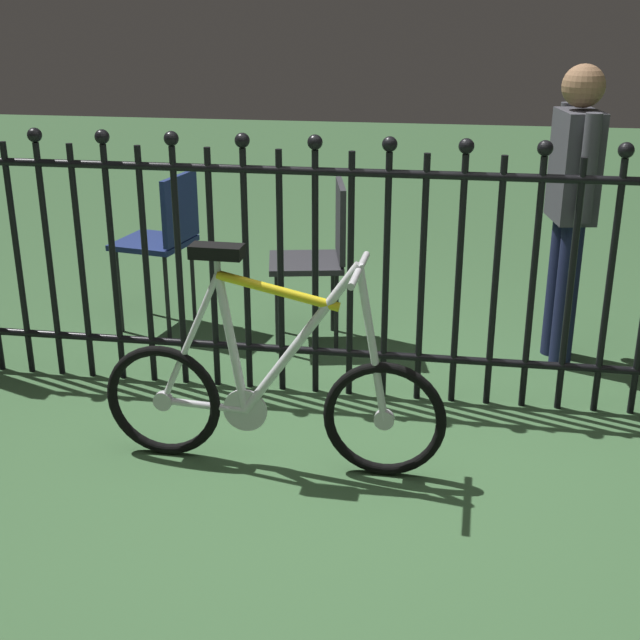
{
  "coord_description": "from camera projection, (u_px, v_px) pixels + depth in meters",
  "views": [
    {
      "loc": [
        0.35,
        -2.98,
        1.77
      ],
      "look_at": [
        -0.16,
        0.21,
        0.55
      ],
      "focal_mm": 47.99,
      "sensor_mm": 36.0,
      "label": 1
    }
  ],
  "objects": [
    {
      "name": "person_visitor",
      "position": [
        572.0,
        194.0,
        4.15
      ],
      "size": [
        0.23,
        0.47,
        1.48
      ],
      "color": "#191E3F",
      "rests_on": "ground"
    },
    {
      "name": "ground_plane",
      "position": [
        351.0,
        468.0,
        3.43
      ],
      "size": [
        20.0,
        20.0,
        0.0
      ],
      "primitive_type": "plane",
      "color": "#3B623A"
    },
    {
      "name": "chair_navy",
      "position": [
        165.0,
        234.0,
        4.69
      ],
      "size": [
        0.44,
        0.44,
        0.88
      ],
      "color": "black",
      "rests_on": "ground"
    },
    {
      "name": "bicycle",
      "position": [
        270.0,
        392.0,
        3.36
      ],
      "size": [
        1.38,
        0.4,
        0.91
      ],
      "color": "black",
      "rests_on": "ground"
    },
    {
      "name": "chair_charcoal",
      "position": [
        321.0,
        249.0,
        4.51
      ],
      "size": [
        0.46,
        0.46,
        0.87
      ],
      "color": "black",
      "rests_on": "ground"
    },
    {
      "name": "iron_fence",
      "position": [
        360.0,
        264.0,
        3.84
      ],
      "size": [
        4.46,
        0.07,
        1.27
      ],
      "color": "black",
      "rests_on": "ground"
    }
  ]
}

